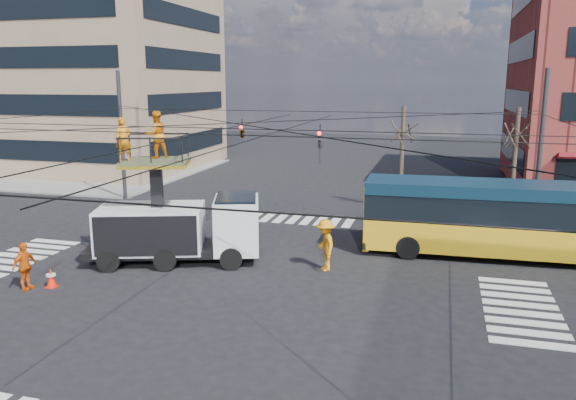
{
  "coord_description": "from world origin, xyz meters",
  "views": [
    {
      "loc": [
        7.2,
        -18.76,
        7.38
      ],
      "look_at": [
        1.54,
        1.72,
        2.85
      ],
      "focal_mm": 35.0,
      "sensor_mm": 36.0,
      "label": 1
    }
  ],
  "objects_px": {
    "city_bus": "(516,218)",
    "worker_ground": "(24,266)",
    "flagger": "(325,245)",
    "utility_truck": "(178,214)",
    "traffic_cone": "(51,278)"
  },
  "relations": [
    {
      "from": "city_bus",
      "to": "worker_ground",
      "type": "xyz_separation_m",
      "value": [
        -17.34,
        -8.64,
        -0.85
      ]
    },
    {
      "from": "utility_truck",
      "to": "city_bus",
      "type": "xyz_separation_m",
      "value": [
        13.45,
        4.22,
        -0.31
      ]
    },
    {
      "from": "traffic_cone",
      "to": "worker_ground",
      "type": "bearing_deg",
      "value": -148.82
    },
    {
      "from": "city_bus",
      "to": "flagger",
      "type": "distance_m",
      "value": 8.28
    },
    {
      "from": "worker_ground",
      "to": "flagger",
      "type": "bearing_deg",
      "value": -56.47
    },
    {
      "from": "utility_truck",
      "to": "worker_ground",
      "type": "distance_m",
      "value": 5.99
    },
    {
      "from": "traffic_cone",
      "to": "flagger",
      "type": "relative_size",
      "value": 0.35
    },
    {
      "from": "traffic_cone",
      "to": "worker_ground",
      "type": "relative_size",
      "value": 0.41
    },
    {
      "from": "utility_truck",
      "to": "traffic_cone",
      "type": "distance_m",
      "value": 5.35
    },
    {
      "from": "worker_ground",
      "to": "flagger",
      "type": "height_order",
      "value": "flagger"
    },
    {
      "from": "worker_ground",
      "to": "traffic_cone",
      "type": "bearing_deg",
      "value": -51.79
    },
    {
      "from": "traffic_cone",
      "to": "worker_ground",
      "type": "distance_m",
      "value": 0.99
    },
    {
      "from": "city_bus",
      "to": "worker_ground",
      "type": "relative_size",
      "value": 7.22
    },
    {
      "from": "traffic_cone",
      "to": "flagger",
      "type": "distance_m",
      "value": 10.3
    },
    {
      "from": "city_bus",
      "to": "worker_ground",
      "type": "height_order",
      "value": "city_bus"
    }
  ]
}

